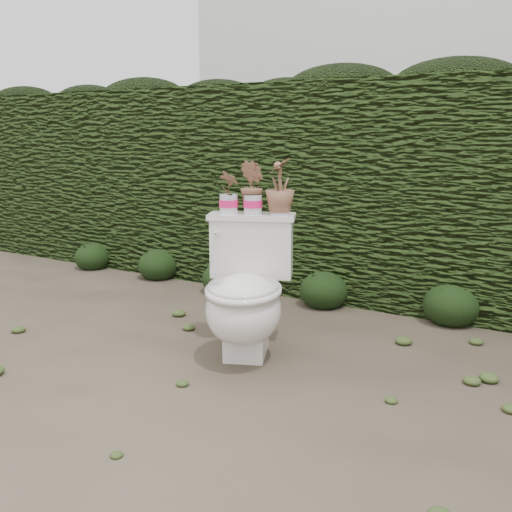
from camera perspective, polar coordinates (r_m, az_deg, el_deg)
The scene contains 11 objects.
ground at distance 3.34m, azimuth -0.89°, elevation -9.47°, with size 60.00×60.00×0.00m, color brown.
hedge at distance 4.56m, azimuth 9.72°, elevation 6.57°, with size 8.00×1.00×1.60m, color #2C4316.
toilet at distance 3.15m, azimuth -1.03°, elevation -3.94°, with size 0.68×0.80×0.78m.
potted_plant_left at distance 3.31m, azimuth -2.76°, elevation 6.29°, with size 0.12×0.08×0.23m, color #326A21.
potted_plant_center at distance 3.28m, azimuth -0.32°, elevation 6.76°, with size 0.16×0.13×0.29m, color #326A21.
potted_plant_right at distance 3.26m, azimuth 2.40°, elevation 6.86°, with size 0.17×0.17×0.31m, color #326A21.
liriope_clump_0 at distance 5.52m, azimuth -16.04°, elevation 0.17°, with size 0.33×0.33×0.26m, color black.
liriope_clump_1 at distance 5.01m, azimuth -9.73°, elevation -0.59°, with size 0.35×0.35×0.28m, color black.
liriope_clump_2 at distance 4.50m, azimuth -3.26°, elevation -1.94°, with size 0.34×0.34×0.27m, color black.
liriope_clump_3 at distance 4.17m, azimuth 6.80°, elevation -3.09°, with size 0.35×0.35×0.28m, color black.
liriope_clump_4 at distance 3.99m, azimuth 18.98°, elevation -4.27°, with size 0.37×0.37×0.30m, color black.
Camera 1 is at (1.63, -2.64, 1.23)m, focal length 40.00 mm.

